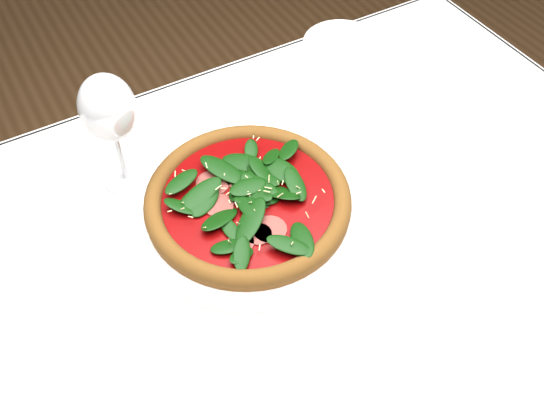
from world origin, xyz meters
TOP-DOWN VIEW (x-y plane):
  - ground at (0.00, 0.00)m, footprint 6.00×6.00m
  - dining_table at (0.00, 0.00)m, footprint 1.21×0.81m
  - plate at (-0.06, 0.06)m, footprint 0.37×0.37m
  - pizza at (-0.06, 0.06)m, footprint 0.40×0.40m
  - wine_glass at (-0.20, 0.22)m, footprint 0.08×0.08m
  - saucer_far at (0.30, 0.34)m, footprint 0.16×0.16m

SIDE VIEW (x-z plane):
  - ground at x=0.00m, z-range 0.00..0.00m
  - dining_table at x=0.00m, z-range 0.27..1.02m
  - saucer_far at x=0.30m, z-range 0.75..0.76m
  - plate at x=-0.06m, z-range 0.75..0.77m
  - pizza at x=-0.06m, z-range 0.76..0.80m
  - wine_glass at x=-0.20m, z-range 0.79..1.00m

